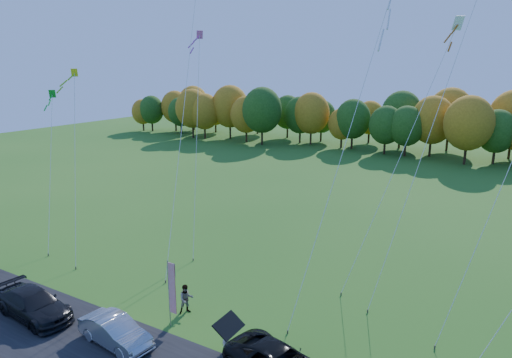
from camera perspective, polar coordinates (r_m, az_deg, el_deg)
The scene contains 14 objects.
ground at distance 25.69m, azimuth -7.19°, elevation -18.25°, with size 160.00×160.00×0.00m, color #225917.
tree_line at distance 74.51m, azimuth 19.59°, elevation 2.64°, with size 116.00×12.00×10.00m, color #1E4711, non-canonical shape.
silver_sedan at distance 25.11m, azimuth -17.18°, elevation -17.74°, with size 1.50×4.31×1.42m, color #A5A5A9.
dark_truck_a at distance 29.04m, azimuth -26.03°, elevation -13.88°, with size 2.15×5.29×1.54m, color black.
person_tailgate_a at distance 23.61m, azimuth -3.71°, elevation -19.02°, with size 0.59×0.39×1.61m, color silver.
person_tailgate_b at distance 26.91m, azimuth -8.72°, elevation -14.60°, with size 0.83×0.64×1.70m, color gray.
feather_flag at distance 25.02m, azimuth -10.54°, elevation -13.19°, with size 0.51×0.08×3.82m.
kite_delta_blue at distance 33.11m, azimuth -8.85°, elevation 10.39°, with size 6.07×11.83×24.42m.
kite_parafoil_orange at distance 29.99m, azimuth 24.16°, elevation 14.84°, with size 7.02×13.48×29.82m.
kite_delta_red at distance 26.30m, azimuth 11.32°, elevation 5.08°, with size 3.01×11.43×19.68m.
kite_diamond_yellow at distance 35.22m, azimuth -21.69°, elevation 1.59°, with size 4.58×5.11×13.74m.
kite_diamond_green at distance 38.51m, azimuth -24.32°, elevation 1.02°, with size 4.50×5.15×12.08m.
kite_diamond_white at distance 28.93m, azimuth 17.48°, elevation 2.43°, with size 4.93×7.22×16.94m.
kite_diamond_pink at distance 34.47m, azimuth -7.45°, elevation 4.62°, with size 3.85×6.39×16.60m.
Camera 1 is at (13.60, -16.98, 13.67)m, focal length 32.00 mm.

